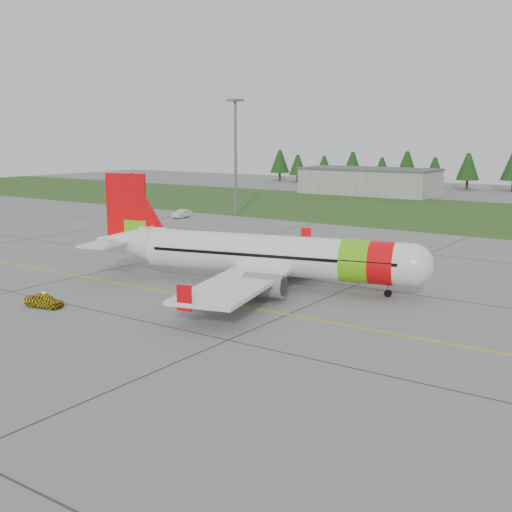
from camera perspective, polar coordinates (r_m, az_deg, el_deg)
The scene contains 8 objects.
ground at distance 51.89m, azimuth -11.39°, elevation -5.40°, with size 320.00×320.00×0.00m, color gray.
aircraft at distance 60.76m, azimuth 0.87°, elevation 0.07°, with size 33.83×31.79×10.40m.
follow_me_car at distance 56.36m, azimuth -18.39°, elevation -2.66°, with size 1.37×1.16×3.41m, color yellow.
service_van at distance 112.71m, azimuth -6.62°, elevation 4.50°, with size 1.52×1.44×4.37m, color silver.
grass_strip at distance 122.74m, azimuth 17.25°, elevation 3.58°, with size 320.00×50.00×0.03m, color #30561E.
taxi_guideline at distance 57.51m, azimuth -5.66°, elevation -3.64°, with size 120.00×0.25×0.02m, color gold.
hangar_west at distance 159.25m, azimuth 10.02°, elevation 6.50°, with size 32.00×14.00×6.00m, color #A8A8A3.
floodlight_mast at distance 114.91m, azimuth -1.83°, elevation 8.59°, with size 0.50×0.50×20.00m, color slate.
Camera 1 is at (36.13, -34.44, 14.19)m, focal length 45.00 mm.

